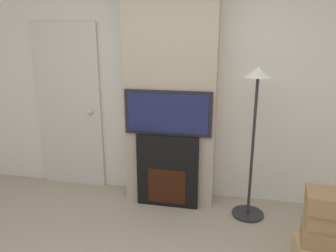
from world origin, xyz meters
name	(u,v)px	position (x,y,z in m)	size (l,w,h in m)	color
wall_back	(174,83)	(0.00, 2.03, 1.35)	(6.00, 0.06, 2.70)	silver
chimney_breast	(171,86)	(0.00, 1.84, 1.35)	(1.00, 0.33, 2.70)	tan
fireplace	(168,170)	(0.00, 1.67, 0.42)	(0.69, 0.15, 0.84)	black
television	(168,113)	(0.00, 1.67, 1.08)	(0.95, 0.07, 0.49)	black
floor_lamp	(255,118)	(0.90, 1.61, 1.09)	(0.34, 0.34, 1.60)	#262628
box_stack	(324,229)	(1.49, 0.96, 0.33)	(0.44, 0.34, 0.66)	tan
entry_door	(70,107)	(-1.31, 1.97, 1.02)	(0.83, 0.09, 2.04)	beige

